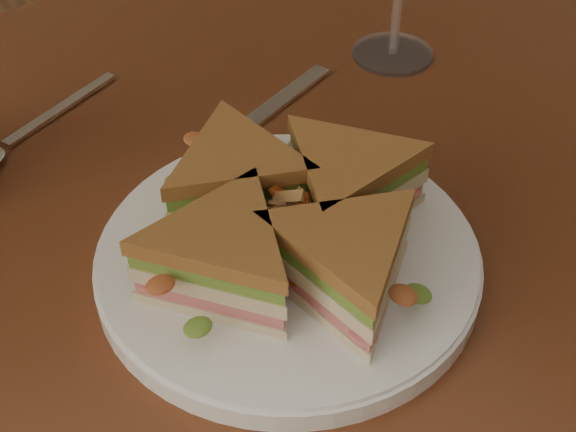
{
  "coord_description": "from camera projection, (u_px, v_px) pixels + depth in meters",
  "views": [
    {
      "loc": [
        -0.23,
        -0.42,
        1.16
      ],
      "look_at": [
        -0.01,
        -0.08,
        0.8
      ],
      "focal_mm": 50.0,
      "sensor_mm": 36.0,
      "label": 1
    }
  ],
  "objects": [
    {
      "name": "plate",
      "position": [
        288.0,
        260.0,
        0.57
      ],
      "size": [
        0.27,
        0.27,
        0.02
      ],
      "primitive_type": "cylinder",
      "color": "white",
      "rests_on": "table"
    },
    {
      "name": "crisps_mound",
      "position": [
        288.0,
        226.0,
        0.55
      ],
      "size": [
        0.09,
        0.09,
        0.05
      ],
      "primitive_type": null,
      "color": "#B94D17",
      "rests_on": "plate"
    },
    {
      "name": "table",
      "position": [
        241.0,
        285.0,
        0.69
      ],
      "size": [
        1.2,
        0.8,
        0.75
      ],
      "color": "#3D1B0E",
      "rests_on": "ground"
    },
    {
      "name": "sandwich_wedges",
      "position": [
        288.0,
        221.0,
        0.54
      ],
      "size": [
        0.25,
        0.25,
        0.06
      ],
      "color": "beige",
      "rests_on": "plate"
    },
    {
      "name": "knife",
      "position": [
        248.0,
        126.0,
        0.7
      ],
      "size": [
        0.21,
        0.08,
        0.0
      ],
      "rotation": [
        0.0,
        0.0,
        0.34
      ],
      "color": "silver",
      "rests_on": "table"
    }
  ]
}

